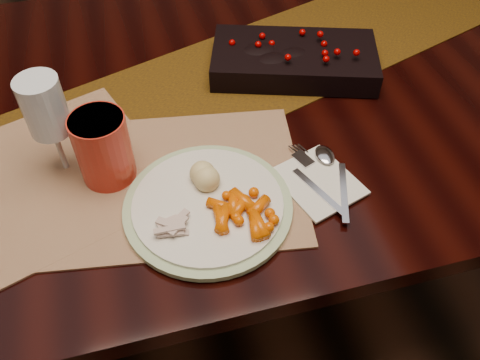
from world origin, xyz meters
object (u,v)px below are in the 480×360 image
object	(u,v)px
turkey_shreds	(172,225)
wine_glass	(52,128)
dining_table	(205,209)
red_cup	(103,148)
dinner_plate	(208,206)
baby_carrots	(238,214)
placemat_main	(171,180)
centerpiece	(294,56)
napkin	(318,182)
mashed_potatoes	(197,174)

from	to	relation	value
turkey_shreds	wine_glass	distance (m)	0.26
dining_table	red_cup	size ratio (longest dim) A/B	14.00
dinner_plate	baby_carrots	bearing A→B (deg)	-45.93
placemat_main	turkey_shreds	size ratio (longest dim) A/B	7.16
dinner_plate	placemat_main	bearing A→B (deg)	121.20
centerpiece	placemat_main	distance (m)	0.40
wine_glass	placemat_main	bearing A→B (deg)	-24.13
napkin	centerpiece	bearing A→B (deg)	60.55
mashed_potatoes	wine_glass	bearing A→B (deg)	153.41
baby_carrots	wine_glass	world-z (taller)	wine_glass
dining_table	wine_glass	bearing A→B (deg)	-152.24
baby_carrots	mashed_potatoes	distance (m)	0.10
napkin	wine_glass	size ratio (longest dim) A/B	0.71
dinner_plate	baby_carrots	size ratio (longest dim) A/B	2.61
placemat_main	napkin	xyz separation A→B (m)	(0.25, -0.07, 0.00)
turkey_shreds	red_cup	bearing A→B (deg)	118.44
red_cup	placemat_main	bearing A→B (deg)	-22.27
centerpiece	baby_carrots	xyz separation A→B (m)	(-0.22, -0.37, -0.01)
centerpiece	turkey_shreds	xyz separation A→B (m)	(-0.33, -0.37, -0.01)
turkey_shreds	wine_glass	bearing A→B (deg)	129.40
centerpiece	dinner_plate	size ratio (longest dim) A/B	1.23
baby_carrots	napkin	size ratio (longest dim) A/B	0.78
dinner_plate	red_cup	bearing A→B (deg)	141.01
dinner_plate	napkin	bearing A→B (deg)	2.02
dining_table	baby_carrots	size ratio (longest dim) A/B	16.60
dinner_plate	baby_carrots	distance (m)	0.06
centerpiece	baby_carrots	size ratio (longest dim) A/B	3.22
centerpiece	red_cup	size ratio (longest dim) A/B	2.71
turkey_shreds	red_cup	world-z (taller)	red_cup
turkey_shreds	dinner_plate	bearing A→B (deg)	28.78
baby_carrots	wine_glass	distance (m)	0.34
napkin	wine_glass	xyz separation A→B (m)	(-0.43, 0.15, 0.09)
wine_glass	baby_carrots	bearing A→B (deg)	-37.11
dinner_plate	baby_carrots	xyz separation A→B (m)	(0.04, -0.04, 0.02)
napkin	placemat_main	bearing A→B (deg)	145.45
centerpiece	red_cup	xyz separation A→B (m)	(-0.42, -0.21, 0.03)
baby_carrots	mashed_potatoes	bearing A→B (deg)	117.28
dining_table	dinner_plate	xyz separation A→B (m)	(-0.04, -0.30, 0.39)
dining_table	centerpiece	xyz separation A→B (m)	(0.23, 0.03, 0.41)
centerpiece	wine_glass	distance (m)	0.52
baby_carrots	turkey_shreds	world-z (taller)	baby_carrots
napkin	red_cup	bearing A→B (deg)	143.72
wine_glass	red_cup	bearing A→B (deg)	-26.60
mashed_potatoes	red_cup	xyz separation A→B (m)	(-0.14, 0.07, 0.03)
placemat_main	wine_glass	world-z (taller)	wine_glass
turkey_shreds	dining_table	bearing A→B (deg)	72.71
dining_table	placemat_main	xyz separation A→B (m)	(-0.09, -0.22, 0.38)
centerpiece	turkey_shreds	world-z (taller)	centerpiece
placemat_main	napkin	distance (m)	0.26
placemat_main	wine_glass	size ratio (longest dim) A/B	2.33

